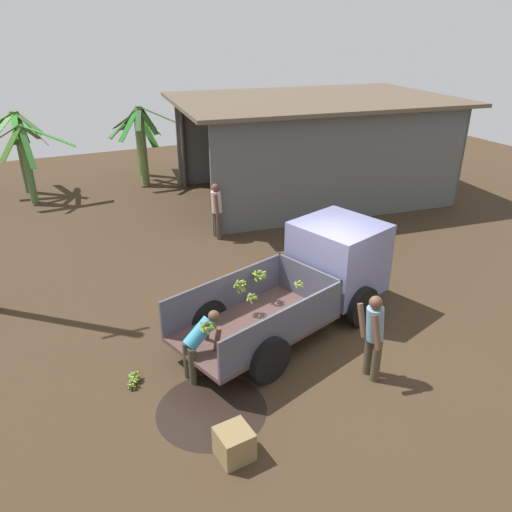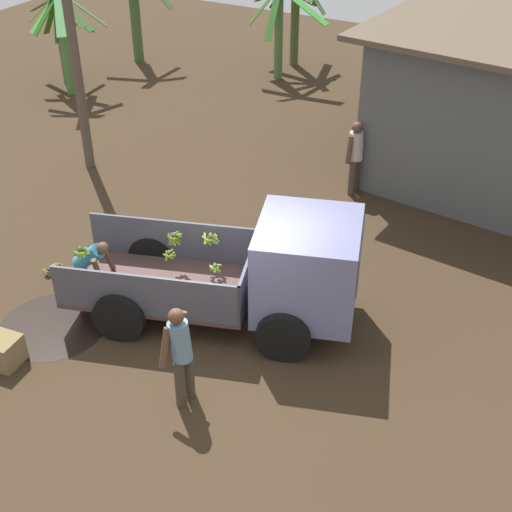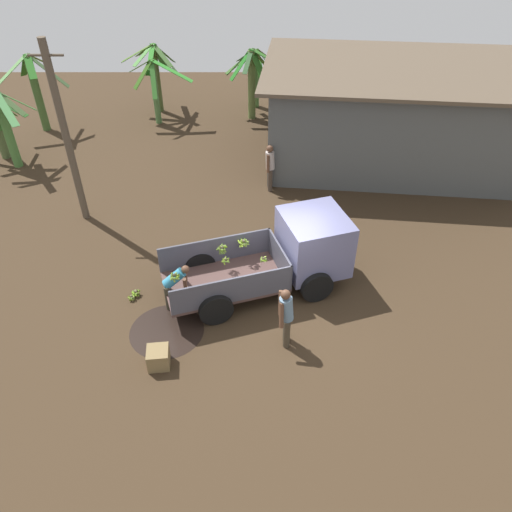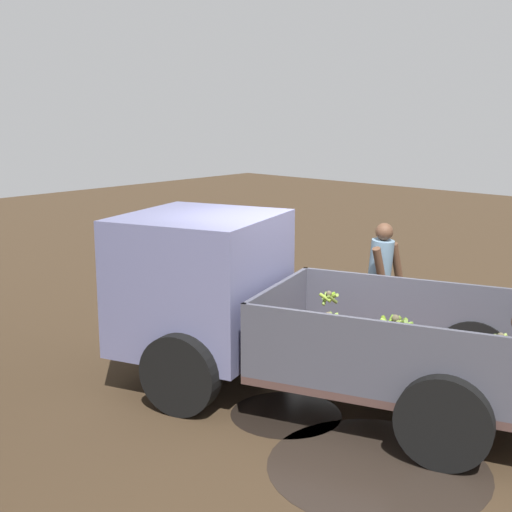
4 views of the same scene
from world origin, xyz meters
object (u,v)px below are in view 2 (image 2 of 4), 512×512
at_px(banana_bunch_on_ground_1, 49,271).
at_px(wooden_crate_0, 4,351).
at_px(cargo_truck, 277,271).
at_px(banana_bunch_on_ground_0, 58,267).
at_px(utility_pole, 74,49).
at_px(person_worker_loading, 89,265).
at_px(person_bystander_near_shed, 355,154).
at_px(person_foreground_visitor, 180,352).

bearing_deg(banana_bunch_on_ground_1, wooden_crate_0, -63.85).
xyz_separation_m(cargo_truck, banana_bunch_on_ground_0, (-4.21, -0.64, -0.93)).
bearing_deg(banana_bunch_on_ground_1, utility_pole, 119.79).
xyz_separation_m(banana_bunch_on_ground_0, banana_bunch_on_ground_1, (-0.09, -0.17, -0.01)).
bearing_deg(cargo_truck, person_worker_loading, 179.78).
distance_m(cargo_truck, utility_pole, 7.45).
distance_m(cargo_truck, person_bystander_near_shed, 4.89).
distance_m(banana_bunch_on_ground_1, wooden_crate_0, 2.39).
height_order(utility_pole, person_foreground_visitor, utility_pole).
xyz_separation_m(cargo_truck, person_foreground_visitor, (-0.37, -2.27, -0.11)).
relative_size(person_worker_loading, banana_bunch_on_ground_1, 6.41).
xyz_separation_m(cargo_truck, person_worker_loading, (-3.10, -0.98, -0.30)).
bearing_deg(person_foreground_visitor, banana_bunch_on_ground_1, -19.85).
relative_size(utility_pole, banana_bunch_on_ground_1, 28.34).
distance_m(person_foreground_visitor, banana_bunch_on_ground_1, 4.28).
bearing_deg(cargo_truck, banana_bunch_on_ground_1, 172.77).
bearing_deg(utility_pole, cargo_truck, -25.36).
relative_size(person_foreground_visitor, person_bystander_near_shed, 1.00).
distance_m(person_bystander_near_shed, banana_bunch_on_ground_0, 6.64).
bearing_deg(utility_pole, banana_bunch_on_ground_1, -60.21).
height_order(cargo_truck, person_foreground_visitor, cargo_truck).
relative_size(utility_pole, wooden_crate_0, 11.32).
distance_m(person_worker_loading, wooden_crate_0, 2.03).
xyz_separation_m(banana_bunch_on_ground_1, wooden_crate_0, (1.05, -2.14, 0.15)).
bearing_deg(banana_bunch_on_ground_0, person_foreground_visitor, -23.03).
distance_m(utility_pole, wooden_crate_0, 7.34).
bearing_deg(person_foreground_visitor, cargo_truck, -98.64).
height_order(cargo_truck, person_worker_loading, cargo_truck).
bearing_deg(wooden_crate_0, person_worker_loading, 85.43).
distance_m(person_bystander_near_shed, banana_bunch_on_ground_1, 6.83).
bearing_deg(cargo_truck, person_foreground_visitor, -117.07).
xyz_separation_m(person_worker_loading, banana_bunch_on_ground_1, (-1.21, 0.18, -0.65)).
distance_m(person_bystander_near_shed, wooden_crate_0, 8.27).
bearing_deg(wooden_crate_0, banana_bunch_on_ground_1, 116.15).
bearing_deg(person_worker_loading, cargo_truck, 7.90).
relative_size(cargo_truck, utility_pole, 0.92).
height_order(person_worker_loading, banana_bunch_on_ground_1, person_worker_loading).
bearing_deg(person_foreground_visitor, person_worker_loading, -24.68).
bearing_deg(person_foreground_visitor, utility_pole, -40.45).
bearing_deg(person_worker_loading, person_foreground_visitor, -35.00).
height_order(utility_pole, banana_bunch_on_ground_1, utility_pole).
bearing_deg(banana_bunch_on_ground_1, person_foreground_visitor, -20.44).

